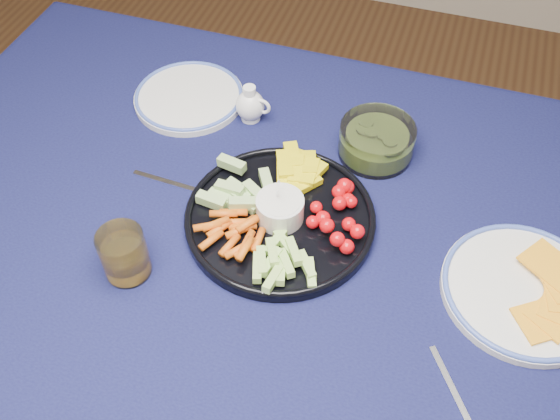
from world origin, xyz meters
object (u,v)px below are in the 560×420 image
(pickle_bowl, at_px, (376,142))
(cheese_plate, at_px, (525,289))
(juice_tumbler, at_px, (125,256))
(creamer_pitcher, at_px, (251,105))
(crudite_platter, at_px, (279,215))
(side_plate_extra, at_px, (189,97))
(dining_table, at_px, (330,293))

(pickle_bowl, height_order, cheese_plate, pickle_bowl)
(pickle_bowl, bearing_deg, juice_tumbler, -129.50)
(creamer_pitcher, bearing_deg, cheese_plate, -24.90)
(crudite_platter, relative_size, cheese_plate, 1.27)
(crudite_platter, bearing_deg, side_plate_extra, 138.01)
(creamer_pitcher, relative_size, side_plate_extra, 0.35)
(creamer_pitcher, bearing_deg, side_plate_extra, 174.87)
(pickle_bowl, xyz_separation_m, side_plate_extra, (-0.39, 0.03, -0.02))
(dining_table, height_order, cheese_plate, cheese_plate)
(side_plate_extra, bearing_deg, pickle_bowl, -4.65)
(cheese_plate, height_order, side_plate_extra, cheese_plate)
(pickle_bowl, xyz_separation_m, cheese_plate, (0.28, -0.23, -0.02))
(side_plate_extra, bearing_deg, cheese_plate, -21.21)
(creamer_pitcher, xyz_separation_m, pickle_bowl, (0.25, -0.02, -0.00))
(pickle_bowl, bearing_deg, crudite_platter, -119.12)
(creamer_pitcher, relative_size, cheese_plate, 0.30)
(cheese_plate, bearing_deg, side_plate_extra, 158.79)
(dining_table, bearing_deg, pickle_bowl, 88.22)
(crudite_platter, relative_size, creamer_pitcher, 4.18)
(dining_table, distance_m, pickle_bowl, 0.29)
(juice_tumbler, bearing_deg, creamer_pitcher, 81.20)
(dining_table, xyz_separation_m, pickle_bowl, (0.01, 0.27, 0.12))
(pickle_bowl, distance_m, juice_tumbler, 0.49)
(dining_table, xyz_separation_m, juice_tumbler, (-0.30, -0.11, 0.13))
(cheese_plate, bearing_deg, pickle_bowl, 141.10)
(cheese_plate, bearing_deg, crudite_platter, 177.47)
(creamer_pitcher, height_order, cheese_plate, creamer_pitcher)
(creamer_pitcher, height_order, side_plate_extra, creamer_pitcher)
(crudite_platter, height_order, pickle_bowl, crudite_platter)
(juice_tumbler, relative_size, side_plate_extra, 0.40)
(dining_table, relative_size, side_plate_extra, 7.59)
(dining_table, xyz_separation_m, side_plate_extra, (-0.38, 0.30, 0.10))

